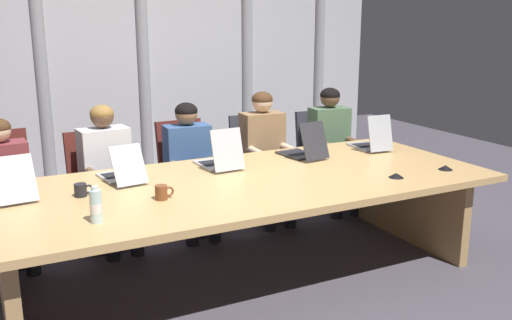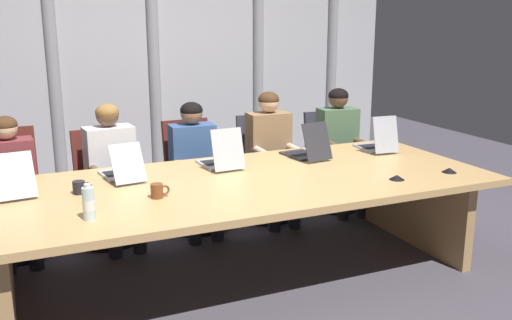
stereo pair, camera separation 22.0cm
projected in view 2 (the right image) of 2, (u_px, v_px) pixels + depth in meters
ground_plane at (240, 275)px, 4.25m from camera, size 10.73×10.73×0.00m
conference_table at (239, 200)px, 4.11m from camera, size 3.65×1.49×0.73m
curtain_backdrop at (156, 71)px, 5.97m from camera, size 5.37×0.17×2.62m
laptop_left_end at (12, 184)px, 3.79m from camera, size 0.30×0.51×0.29m
laptop_left_mid at (121, 171)px, 4.12m from camera, size 0.28×0.47×0.27m
laptop_center at (221, 159)px, 4.42m from camera, size 0.27×0.43×0.32m
laptop_right_mid at (306, 151)px, 4.72m from camera, size 0.29×0.46×0.31m
laptop_right_end at (377, 144)px, 4.97m from camera, size 0.26×0.42×0.32m
office_chair_left_end at (14, 207)px, 4.61m from camera, size 0.60×0.60×0.99m
office_chair_left_mid at (105, 198)px, 4.90m from camera, size 0.60×0.60×0.93m
office_chair_center at (194, 187)px, 5.21m from camera, size 0.60×0.60×0.95m
office_chair_right_mid at (264, 178)px, 5.48m from camera, size 0.60×0.61×0.94m
office_chair_right_end at (331, 171)px, 5.77m from camera, size 0.60×0.60×0.93m
person_left_end at (11, 180)px, 4.40m from camera, size 0.41×0.56×1.12m
person_left_mid at (113, 166)px, 4.70m from camera, size 0.44×0.57×1.17m
person_center at (195, 159)px, 4.98m from camera, size 0.41×0.56×1.14m
person_right_mid at (272, 149)px, 5.27m from camera, size 0.41×0.56×1.20m
person_right_end at (341, 142)px, 5.56m from camera, size 0.42×0.57×1.19m
water_bottle_primary at (89, 204)px, 3.27m from camera, size 0.07×0.07×0.21m
coffee_mug_near at (158, 191)px, 3.67m from camera, size 0.12×0.08×0.09m
coffee_mug_far at (80, 187)px, 3.77m from camera, size 0.12×0.08×0.09m
conference_mic_left_side at (449, 170)px, 4.28m from camera, size 0.11×0.11×0.03m
conference_mic_middle at (397, 177)px, 4.09m from camera, size 0.11×0.11×0.03m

